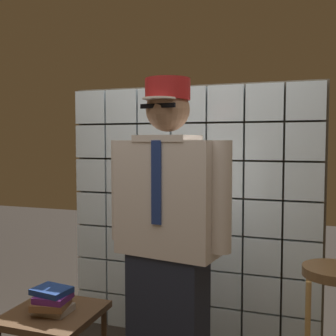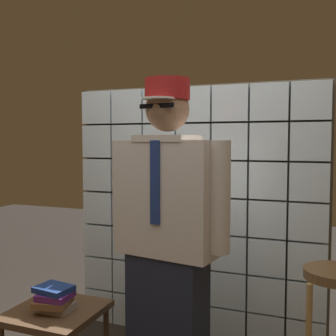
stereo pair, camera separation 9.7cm
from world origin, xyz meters
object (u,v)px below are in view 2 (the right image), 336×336
at_px(side_table, 56,319).
at_px(book_stack, 54,299).
at_px(standing_person, 167,241).
at_px(bar_stool, 336,309).

bearing_deg(side_table, book_stack, -65.25).
bearing_deg(standing_person, side_table, -165.42).
xyz_separation_m(standing_person, book_stack, (-0.69, -0.09, -0.39)).
xyz_separation_m(bar_stool, side_table, (-1.57, -0.29, -0.19)).
relative_size(side_table, book_stack, 2.20).
height_order(side_table, book_stack, book_stack).
bearing_deg(side_table, standing_person, 5.03).
distance_m(side_table, book_stack, 0.14).
relative_size(standing_person, side_table, 3.54).
relative_size(standing_person, book_stack, 7.80).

